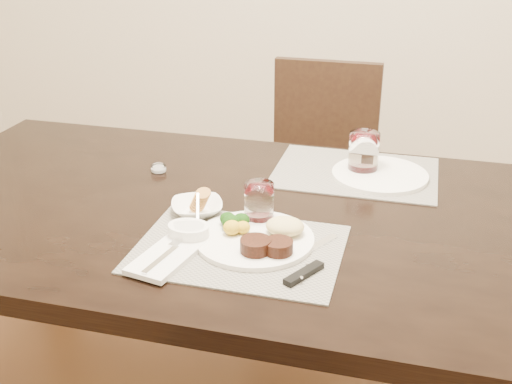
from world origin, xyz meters
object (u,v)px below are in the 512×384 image
(steak_knife, at_px, (307,267))
(cracker_bowl, at_px, (197,207))
(wine_glass_near, at_px, (259,205))
(chair_far, at_px, (320,166))
(dinner_plate, at_px, (260,237))
(far_plate, at_px, (380,175))

(steak_knife, xyz_separation_m, cracker_bowl, (-0.31, 0.19, 0.01))
(wine_glass_near, bearing_deg, chair_far, 90.63)
(chair_far, bearing_deg, wine_glass_near, -89.37)
(dinner_plate, distance_m, far_plate, 0.51)
(chair_far, xyz_separation_m, far_plate, (0.27, -0.64, 0.26))
(wine_glass_near, bearing_deg, cracker_bowl, -180.00)
(wine_glass_near, relative_size, far_plate, 0.37)
(chair_far, height_order, wine_glass_near, chair_far)
(wine_glass_near, distance_m, far_plate, 0.44)
(wine_glass_near, bearing_deg, far_plate, 53.57)
(cracker_bowl, height_order, wine_glass_near, wine_glass_near)
(far_plate, bearing_deg, wine_glass_near, -126.43)
(dinner_plate, relative_size, cracker_bowl, 1.63)
(dinner_plate, xyz_separation_m, steak_knife, (0.13, -0.08, -0.01))
(dinner_plate, relative_size, steak_knife, 1.10)
(cracker_bowl, bearing_deg, chair_far, 81.51)
(steak_knife, height_order, cracker_bowl, cracker_bowl)
(dinner_plate, bearing_deg, wine_glass_near, 102.30)
(dinner_plate, height_order, steak_knife, dinner_plate)
(chair_far, relative_size, cracker_bowl, 5.37)
(dinner_plate, bearing_deg, cracker_bowl, 147.75)
(cracker_bowl, xyz_separation_m, far_plate, (0.42, 0.35, -0.01))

